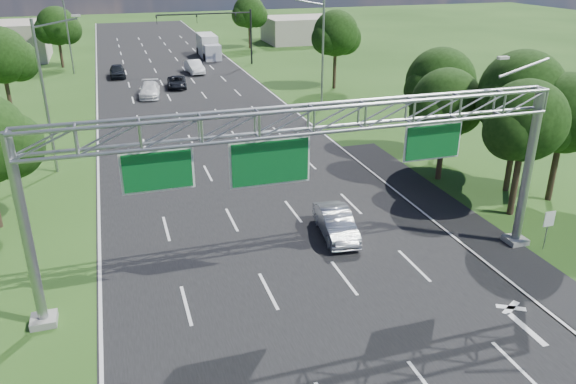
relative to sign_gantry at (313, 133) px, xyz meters
name	(u,v)px	position (x,y,z in m)	size (l,w,h in m)	color
ground	(224,154)	(-0.33, 18.00, -6.89)	(220.00, 220.00, 0.00)	#224414
road	(224,154)	(-0.33, 18.00, -6.89)	(18.00, 180.00, 0.02)	black
road_flare	(470,229)	(9.87, 2.00, -6.89)	(3.00, 30.00, 0.02)	black
sign_gantry	(313,133)	(0.00, 0.00, 0.00)	(23.50, 1.00, 9.56)	gray
regulatory_sign	(549,222)	(12.07, -1.02, -5.38)	(0.60, 0.08, 2.10)	gray
traffic_signal	(224,25)	(7.15, 53.00, -1.72)	(12.21, 0.24, 7.00)	black
streetlight_l_near	(47,90)	(-11.63, 18.00, -1.31)	(2.97, 0.22, 10.16)	gray
streetlight_l_far	(69,27)	(-11.63, 53.00, -1.31)	(2.97, 0.22, 10.16)	gray
streetlight_r_mid	(321,50)	(10.97, 28.00, -1.31)	(2.97, 0.22, 10.16)	gray
tree_cluster_right	(496,103)	(14.47, 7.19, -1.58)	(9.91, 14.60, 8.68)	#2D2116
tree_verge_lb	(2,58)	(-16.25, 33.04, -1.48)	(5.76, 4.80, 8.06)	#2D2116
tree_verge_lc	(58,28)	(-13.25, 58.04, -1.92)	(5.76, 4.80, 7.62)	#2D2116
tree_verge_rd	(336,35)	(15.75, 36.04, -1.26)	(5.76, 4.80, 8.28)	#2D2116
tree_verge_re	(250,13)	(13.75, 66.04, -1.70)	(5.76, 4.80, 7.84)	#2D2116
building_right	(302,29)	(23.67, 70.00, -4.89)	(12.00, 9.00, 4.00)	#B0A494
silver_sedan	(336,223)	(2.68, 3.52, -6.17)	(1.54, 4.40, 1.45)	#A9AEB5
car_queue_a	(150,90)	(-3.93, 38.09, -6.18)	(2.00, 4.92, 1.43)	white
car_queue_b	(177,82)	(-0.74, 41.45, -6.28)	(2.02, 4.38, 1.22)	black
car_queue_c	(117,71)	(-6.75, 49.26, -6.14)	(1.77, 4.40, 1.50)	black
car_queue_d	(194,67)	(2.40, 49.06, -6.12)	(1.63, 4.68, 1.54)	white
box_truck	(208,46)	(6.17, 60.31, -5.44)	(2.44, 7.98, 3.02)	silver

